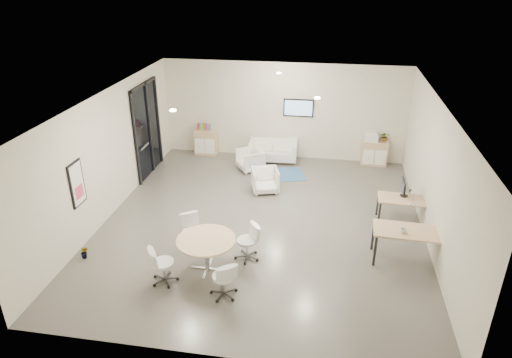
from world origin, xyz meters
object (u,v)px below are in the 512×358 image
Objects in this scene: armchair_right at (265,179)px; round_table at (206,243)px; armchair_left at (250,159)px; desk_rear at (404,201)px; sideboard_left at (206,142)px; loveseat at (273,151)px; sideboard_right at (374,153)px; desk_front at (408,233)px.

round_table is at bearing -116.28° from armchair_right.
desk_rear is (4.40, -2.61, 0.23)m from armchair_left.
sideboard_left reaches higher than loveseat.
sideboard_right is 3.32m from loveseat.
sideboard_left is 6.67m from round_table.
desk_front reaches higher than round_table.
armchair_left is 5.37m from round_table.
sideboard_right is 4.07m from armchair_left.
armchair_left is (1.74, -1.07, -0.06)m from sideboard_left.
sideboard_right reaches higher than armchair_left.
round_table is at bearing -121.32° from sideboard_right.
armchair_left is 0.60× the size of round_table.
armchair_left is 0.99× the size of armchair_right.
armchair_left is (-3.93, -1.08, -0.03)m from sideboard_right.
armchair_right is at bearing 143.96° from desk_front.
round_table is at bearing -74.79° from sideboard_left.
loveseat is 6.30m from round_table.
armchair_right is 3.99m from round_table.
sideboard_right reaches higher than loveseat.
sideboard_left is at bearing 105.21° from round_table.
loveseat is 1.22× the size of desk_rear.
loveseat is at bearing 84.50° from round_table.
round_table is (0.01, -5.36, 0.31)m from armchair_left.
sideboard_left reaches higher than armchair_right.
desk_rear is (3.79, -3.51, 0.29)m from loveseat.
round_table reaches higher than loveseat.
sideboard_right is 5.39m from desk_front.
armchair_right is 0.50× the size of desk_front.
sideboard_left is 5.67m from sideboard_right.
sideboard_right reaches higher than round_table.
armchair_left reaches higher than desk_rear.
round_table is (-4.39, -2.75, 0.08)m from desk_rear.
loveseat is 2.16× the size of armchair_left.
sideboard_left reaches higher than armchair_left.
armchair_right is at bearing 80.09° from round_table.
loveseat is 2.34m from armchair_right.
desk_front is at bearing 14.01° from round_table.
desk_front reaches higher than loveseat.
round_table is (-3.92, -6.44, 0.27)m from sideboard_right.
sideboard_right is 0.62× the size of desk_rear.
desk_front is (3.57, -2.86, 0.31)m from armchair_right.
loveseat is at bearing 127.74° from desk_front.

